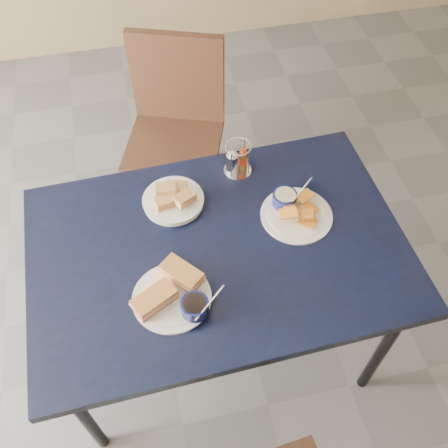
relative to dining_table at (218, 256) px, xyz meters
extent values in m
plane|color=#515156|center=(-0.24, -0.04, -0.69)|extent=(6.00, 6.00, 0.00)
cube|color=black|center=(0.00, 0.00, 0.04)|extent=(1.34, 0.92, 0.04)
cylinder|color=black|center=(-0.57, -0.35, -0.34)|extent=(0.04, 0.04, 0.71)
cylinder|color=black|center=(0.57, -0.35, -0.34)|extent=(0.04, 0.04, 0.71)
cylinder|color=black|center=(-0.57, 0.35, -0.34)|extent=(0.04, 0.04, 0.71)
cylinder|color=black|center=(0.57, 0.35, -0.34)|extent=(0.04, 0.04, 0.71)
cube|color=black|center=(-0.04, 0.84, -0.23)|extent=(0.57, 0.55, 0.04)
cylinder|color=black|center=(-0.23, 0.67, -0.47)|extent=(0.04, 0.04, 0.44)
cylinder|color=black|center=(0.14, 0.67, -0.47)|extent=(0.04, 0.04, 0.44)
cylinder|color=black|center=(-0.23, 1.01, -0.47)|extent=(0.04, 0.04, 0.44)
cylinder|color=black|center=(0.14, 1.01, -0.47)|extent=(0.04, 0.04, 0.44)
cube|color=black|center=(-0.04, 1.03, 0.02)|extent=(0.43, 0.19, 0.47)
cylinder|color=white|center=(-0.19, -0.17, 0.06)|extent=(0.26, 0.26, 0.01)
cylinder|color=white|center=(-0.19, -0.17, 0.07)|extent=(0.21, 0.21, 0.00)
cube|color=#BE7F44|center=(-0.25, -0.18, 0.09)|extent=(0.16, 0.13, 0.04)
cube|color=tan|center=(-0.25, -0.18, 0.09)|extent=(0.16, 0.13, 0.01)
cube|color=#BE7F44|center=(-0.15, -0.10, 0.09)|extent=(0.14, 0.15, 0.04)
cube|color=tan|center=(-0.15, -0.10, 0.09)|extent=(0.15, 0.16, 0.01)
cylinder|color=#0A0F3A|center=(-0.13, -0.23, 0.10)|extent=(0.09, 0.09, 0.05)
cylinder|color=black|center=(-0.13, -0.23, 0.11)|extent=(0.08, 0.08, 0.01)
cylinder|color=silver|center=(-0.08, -0.25, 0.14)|extent=(0.11, 0.07, 0.08)
cylinder|color=white|center=(0.31, 0.07, 0.06)|extent=(0.26, 0.26, 0.01)
cylinder|color=white|center=(0.31, 0.07, 0.07)|extent=(0.22, 0.22, 0.00)
cube|color=orange|center=(0.33, 0.02, 0.07)|extent=(0.08, 0.07, 0.02)
cube|color=orange|center=(0.36, 0.07, 0.08)|extent=(0.08, 0.08, 0.03)
cube|color=orange|center=(0.29, 0.10, 0.08)|extent=(0.07, 0.08, 0.02)
cube|color=orange|center=(0.34, 0.04, 0.09)|extent=(0.06, 0.07, 0.02)
cube|color=orange|center=(0.30, 0.13, 0.09)|extent=(0.08, 0.07, 0.02)
cube|color=orange|center=(0.32, 0.04, 0.10)|extent=(0.08, 0.07, 0.02)
cube|color=orange|center=(0.28, 0.09, 0.10)|extent=(0.06, 0.07, 0.02)
cube|color=orange|center=(0.27, 0.05, 0.11)|extent=(0.07, 0.05, 0.02)
cube|color=orange|center=(0.35, 0.11, 0.11)|extent=(0.08, 0.07, 0.01)
cylinder|color=#0A0F3A|center=(0.28, 0.13, 0.10)|extent=(0.09, 0.09, 0.05)
cylinder|color=beige|center=(0.28, 0.13, 0.11)|extent=(0.08, 0.08, 0.01)
cylinder|color=silver|center=(0.32, 0.11, 0.14)|extent=(0.11, 0.07, 0.08)
cylinder|color=white|center=(-0.12, 0.23, 0.07)|extent=(0.22, 0.22, 0.02)
cylinder|color=white|center=(-0.12, 0.23, 0.08)|extent=(0.18, 0.18, 0.00)
cube|color=tan|center=(-0.15, 0.21, 0.10)|extent=(0.08, 0.06, 0.03)
cube|color=tan|center=(-0.10, 0.26, 0.10)|extent=(0.09, 0.07, 0.03)
cube|color=tan|center=(-0.08, 0.20, 0.11)|extent=(0.09, 0.08, 0.03)
cube|color=tan|center=(-0.14, 0.25, 0.12)|extent=(0.08, 0.06, 0.03)
cylinder|color=silver|center=(0.15, 0.34, 0.06)|extent=(0.11, 0.11, 0.01)
cylinder|color=silver|center=(0.19, 0.37, 0.13)|extent=(0.01, 0.01, 0.13)
cylinder|color=silver|center=(0.12, 0.37, 0.13)|extent=(0.01, 0.01, 0.13)
cylinder|color=silver|center=(0.12, 0.30, 0.13)|extent=(0.01, 0.01, 0.13)
cylinder|color=silver|center=(0.19, 0.30, 0.13)|extent=(0.01, 0.01, 0.13)
torus|color=silver|center=(0.15, 0.34, 0.19)|extent=(0.10, 0.10, 0.00)
cylinder|color=silver|center=(0.13, 0.34, 0.11)|extent=(0.05, 0.05, 0.08)
cone|color=silver|center=(0.13, 0.34, 0.16)|extent=(0.04, 0.04, 0.02)
cylinder|color=brown|center=(0.17, 0.34, 0.11)|extent=(0.03, 0.03, 0.08)
cylinder|color=#B6230A|center=(0.17, 0.34, 0.11)|extent=(0.03, 0.03, 0.03)
cylinder|color=#B6230A|center=(0.17, 0.34, 0.16)|extent=(0.02, 0.02, 0.02)
camera|label=1|loc=(-0.20, -0.97, 1.50)|focal=40.00mm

